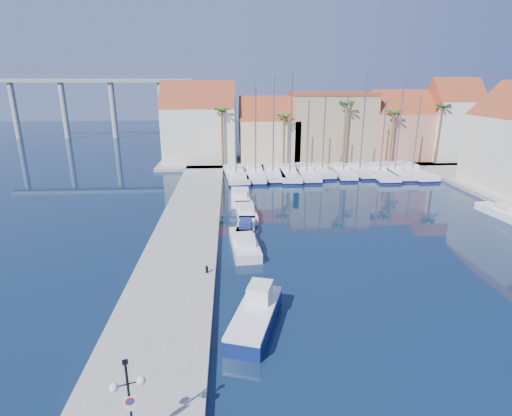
# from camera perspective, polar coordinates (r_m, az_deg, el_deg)

# --- Properties ---
(ground) EXTENTS (260.00, 260.00, 0.00)m
(ground) POSITION_cam_1_polar(r_m,az_deg,el_deg) (27.22, 6.99, -12.92)
(ground) COLOR #081732
(ground) RESTS_ON ground
(quay_west) EXTENTS (6.00, 77.00, 0.50)m
(quay_west) POSITION_cam_1_polar(r_m,az_deg,el_deg) (39.16, -9.73, -2.84)
(quay_west) COLOR gray
(quay_west) RESTS_ON ground
(shore_north) EXTENTS (54.00, 16.00, 0.50)m
(shore_north) POSITION_cam_1_polar(r_m,az_deg,el_deg) (73.76, 7.98, 6.89)
(shore_north) COLOR gray
(shore_north) RESTS_ON ground
(lamp_post) EXTENTS (1.26, 0.63, 3.83)m
(lamp_post) POSITION_cam_1_polar(r_m,az_deg,el_deg) (16.69, -17.77, -23.52)
(lamp_post) COLOR black
(lamp_post) RESTS_ON quay_west
(bollard) EXTENTS (0.20, 0.20, 0.50)m
(bollard) POSITION_cam_1_polar(r_m,az_deg,el_deg) (29.51, -7.04, -8.71)
(bollard) COLOR black
(bollard) RESTS_ON quay_west
(fishing_boat) EXTENTS (3.78, 6.47, 2.15)m
(fishing_boat) POSITION_cam_1_polar(r_m,az_deg,el_deg) (24.24, -0.03, -14.97)
(fishing_boat) COLOR navy
(fishing_boat) RESTS_ON ground
(motorboat_west_0) EXTENTS (2.67, 6.81, 1.40)m
(motorboat_west_0) POSITION_cam_1_polar(r_m,az_deg,el_deg) (34.40, -1.65, -5.07)
(motorboat_west_0) COLOR white
(motorboat_west_0) RESTS_ON ground
(motorboat_west_1) EXTENTS (2.15, 5.31, 1.40)m
(motorboat_west_1) POSITION_cam_1_polar(r_m,az_deg,el_deg) (38.02, -1.46, -2.80)
(motorboat_west_1) COLOR white
(motorboat_west_1) RESTS_ON ground
(motorboat_west_2) EXTENTS (2.26, 6.22, 1.40)m
(motorboat_west_2) POSITION_cam_1_polar(r_m,az_deg,el_deg) (42.60, -1.44, -0.52)
(motorboat_west_2) COLOR white
(motorboat_west_2) RESTS_ON ground
(motorboat_west_3) EXTENTS (2.22, 6.83, 1.40)m
(motorboat_west_3) POSITION_cam_1_polar(r_m,az_deg,el_deg) (48.34, -2.27, 1.68)
(motorboat_west_3) COLOR white
(motorboat_west_3) RESTS_ON ground
(motorboat_east_1) EXTENTS (2.45, 5.84, 1.40)m
(motorboat_east_1) POSITION_cam_1_polar(r_m,az_deg,el_deg) (49.98, 31.61, -0.45)
(motorboat_east_1) COLOR white
(motorboat_east_1) RESTS_ON ground
(sailboat_0) EXTENTS (3.92, 11.52, 11.70)m
(sailboat_0) POSITION_cam_1_polar(r_m,az_deg,el_deg) (59.77, -2.93, 4.83)
(sailboat_0) COLOR white
(sailboat_0) RESTS_ON ground
(sailboat_1) EXTENTS (3.12, 10.76, 13.58)m
(sailboat_1) POSITION_cam_1_polar(r_m,az_deg,el_deg) (60.08, -0.08, 4.95)
(sailboat_1) COLOR white
(sailboat_1) RESTS_ON ground
(sailboat_2) EXTENTS (3.01, 10.39, 14.51)m
(sailboat_2) POSITION_cam_1_polar(r_m,az_deg,el_deg) (60.74, 2.36, 5.09)
(sailboat_2) COLOR white
(sailboat_2) RESTS_ON ground
(sailboat_3) EXTENTS (3.47, 10.87, 14.95)m
(sailboat_3) POSITION_cam_1_polar(r_m,az_deg,el_deg) (60.59, 4.78, 5.01)
(sailboat_3) COLOR white
(sailboat_3) RESTS_ON ground
(sailboat_4) EXTENTS (3.18, 11.24, 11.20)m
(sailboat_4) POSITION_cam_1_polar(r_m,az_deg,el_deg) (61.55, 7.10, 5.09)
(sailboat_4) COLOR white
(sailboat_4) RESTS_ON ground
(sailboat_5) EXTENTS (2.92, 8.61, 11.99)m
(sailboat_5) POSITION_cam_1_polar(r_m,az_deg,el_deg) (62.75, 9.29, 5.28)
(sailboat_5) COLOR white
(sailboat_5) RESTS_ON ground
(sailboat_6) EXTENTS (2.82, 9.42, 12.34)m
(sailboat_6) POSITION_cam_1_polar(r_m,az_deg,el_deg) (62.80, 12.24, 5.11)
(sailboat_6) COLOR white
(sailboat_6) RESTS_ON ground
(sailboat_7) EXTENTS (2.94, 8.67, 14.89)m
(sailboat_7) POSITION_cam_1_polar(r_m,az_deg,el_deg) (64.05, 14.42, 5.25)
(sailboat_7) COLOR white
(sailboat_7) RESTS_ON ground
(sailboat_8) EXTENTS (3.47, 11.63, 11.10)m
(sailboat_8) POSITION_cam_1_polar(r_m,az_deg,el_deg) (64.10, 17.07, 4.94)
(sailboat_8) COLOR white
(sailboat_8) RESTS_ON ground
(sailboat_9) EXTENTS (2.91, 10.73, 14.47)m
(sailboat_9) POSITION_cam_1_polar(r_m,az_deg,el_deg) (65.35, 18.98, 5.03)
(sailboat_9) COLOR white
(sailboat_9) RESTS_ON ground
(sailboat_10) EXTENTS (3.83, 11.98, 12.04)m
(sailboat_10) POSITION_cam_1_polar(r_m,az_deg,el_deg) (66.45, 21.13, 4.96)
(sailboat_10) COLOR white
(sailboat_10) RESTS_ON ground
(building_0) EXTENTS (12.30, 9.00, 13.50)m
(building_0) POSITION_cam_1_polar(r_m,az_deg,el_deg) (70.57, -8.09, 11.56)
(building_0) COLOR beige
(building_0) RESTS_ON shore_north
(building_1) EXTENTS (10.30, 8.00, 11.00)m
(building_1) POSITION_cam_1_polar(r_m,az_deg,el_deg) (70.83, 1.85, 10.74)
(building_1) COLOR #C8B48D
(building_1) RESTS_ON shore_north
(building_2) EXTENTS (14.20, 10.20, 11.50)m
(building_2) POSITION_cam_1_polar(r_m,az_deg,el_deg) (73.56, 10.52, 11.47)
(building_2) COLOR tan
(building_2) RESTS_ON shore_north
(building_3) EXTENTS (10.30, 8.00, 12.00)m
(building_3) POSITION_cam_1_polar(r_m,az_deg,el_deg) (76.45, 19.60, 10.69)
(building_3) COLOR tan
(building_3) RESTS_ON shore_north
(building_4) EXTENTS (8.30, 8.00, 14.00)m
(building_4) POSITION_cam_1_polar(r_m,az_deg,el_deg) (79.40, 26.06, 10.97)
(building_4) COLOR white
(building_4) RESTS_ON shore_north
(palm_0) EXTENTS (2.60, 2.60, 10.15)m
(palm_0) POSITION_cam_1_polar(r_m,az_deg,el_deg) (65.18, -4.91, 13.43)
(palm_0) COLOR brown
(palm_0) RESTS_ON shore_north
(palm_1) EXTENTS (2.60, 2.60, 9.15)m
(palm_1) POSITION_cam_1_polar(r_m,az_deg,el_deg) (65.82, 4.07, 12.67)
(palm_1) COLOR brown
(palm_1) RESTS_ON shore_north
(palm_2) EXTENTS (2.60, 2.60, 11.15)m
(palm_2) POSITION_cam_1_polar(r_m,az_deg,el_deg) (67.74, 12.78, 14.03)
(palm_2) COLOR brown
(palm_2) RESTS_ON shore_north
(palm_3) EXTENTS (2.60, 2.60, 9.65)m
(palm_3) POSITION_cam_1_polar(r_m,az_deg,el_deg) (70.46, 19.11, 12.48)
(palm_3) COLOR brown
(palm_3) RESTS_ON shore_north
(palm_4) EXTENTS (2.60, 2.60, 10.65)m
(palm_4) POSITION_cam_1_polar(r_m,az_deg,el_deg) (73.80, 25.07, 12.74)
(palm_4) COLOR brown
(palm_4) RESTS_ON shore_north
(viaduct) EXTENTS (48.00, 2.20, 14.45)m
(viaduct) POSITION_cam_1_polar(r_m,az_deg,el_deg) (110.54, -22.51, 14.52)
(viaduct) COLOR #9E9E99
(viaduct) RESTS_ON ground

